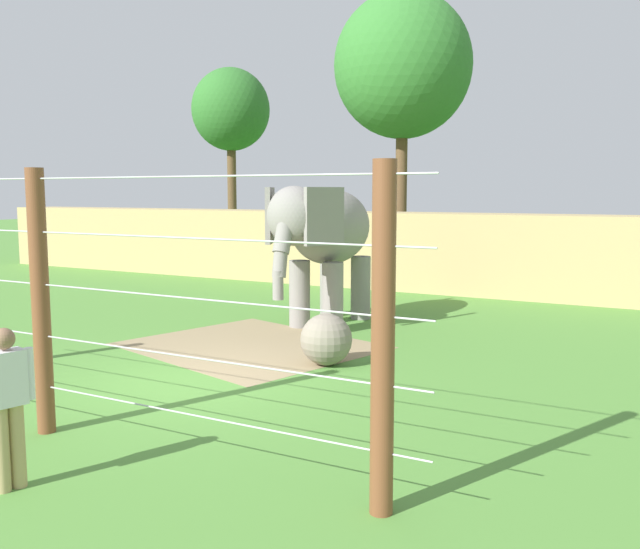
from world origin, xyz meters
TOP-DOWN VIEW (x-y plane):
  - ground_plane at (0.00, 0.00)m, footprint 120.00×120.00m
  - dirt_patch at (-0.63, 2.65)m, footprint 5.27×4.86m
  - embankment_wall at (0.00, 11.75)m, footprint 36.00×1.80m
  - elephant at (-0.35, 5.24)m, footprint 1.78×4.24m
  - enrichment_ball at (1.40, 2.04)m, footprint 0.91×0.91m
  - cable_fence at (-0.04, -2.62)m, footprint 9.94×0.22m
  - zookeeper at (0.95, -3.94)m, footprint 0.31×0.59m
  - tree_left_of_centre at (-2.92, 16.15)m, footprint 5.12×5.12m
  - tree_behind_wall at (-13.39, 19.74)m, footprint 3.83×3.83m

SIDE VIEW (x-z plane):
  - ground_plane at x=0.00m, z-range 0.00..0.00m
  - dirt_patch at x=-0.63m, z-range 0.00..0.01m
  - enrichment_ball at x=1.40m, z-range 0.00..0.91m
  - zookeeper at x=0.95m, z-range 0.09..1.76m
  - embankment_wall at x=0.00m, z-range 0.00..2.38m
  - cable_fence at x=-0.04m, z-range 0.01..3.31m
  - elephant at x=-0.35m, z-range 0.51..3.65m
  - tree_behind_wall at x=-13.39m, z-range 2.44..11.51m
  - tree_left_of_centre at x=-2.92m, z-range 2.46..12.84m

